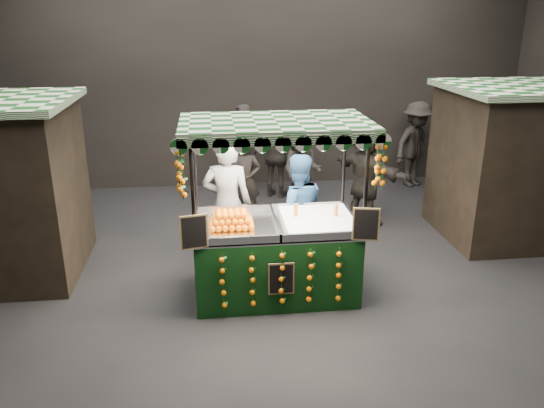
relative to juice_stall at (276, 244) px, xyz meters
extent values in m
plane|color=black|center=(0.16, 0.18, -0.76)|extent=(12.00, 12.00, 0.00)
cube|color=black|center=(0.16, 5.18, 1.74)|extent=(12.00, 0.10, 5.00)
cube|color=black|center=(0.16, -4.82, 1.74)|extent=(12.00, 0.10, 5.00)
cube|color=black|center=(4.56, 1.68, 0.49)|extent=(2.80, 2.00, 2.50)
cube|color=#115118|center=(4.56, 1.68, 1.79)|extent=(3.00, 2.20, 0.10)
cube|color=black|center=(-0.01, 0.04, -0.27)|extent=(2.16, 1.18, 0.98)
cube|color=silver|center=(-0.01, 0.04, 0.24)|extent=(2.16, 1.18, 0.04)
cylinder|color=black|center=(-1.06, -0.52, 0.42)|extent=(0.05, 0.05, 2.35)
cylinder|color=black|center=(1.04, -0.52, 0.42)|extent=(0.05, 0.05, 2.35)
cylinder|color=black|center=(-1.06, 0.60, 0.42)|extent=(0.05, 0.05, 2.35)
cylinder|color=black|center=(1.04, 0.60, 0.42)|extent=(0.05, 0.05, 2.35)
cube|color=#115118|center=(-0.01, 0.04, 1.64)|extent=(2.40, 1.42, 0.08)
cube|color=silver|center=(0.58, 0.04, 0.30)|extent=(0.96, 1.06, 0.08)
cube|color=black|center=(-1.07, -0.58, 0.47)|extent=(0.33, 0.09, 0.43)
cube|color=black|center=(1.05, -0.58, 0.47)|extent=(0.33, 0.09, 0.43)
cube|color=black|center=(-0.01, -0.59, -0.22)|extent=(0.33, 0.02, 0.43)
imported|color=gray|center=(-0.62, 0.99, 0.25)|extent=(0.79, 0.58, 2.01)
imported|color=navy|center=(0.42, 0.86, 0.13)|extent=(0.88, 0.69, 1.78)
imported|color=black|center=(-0.21, 2.90, 0.02)|extent=(0.60, 0.43, 1.56)
imported|color=black|center=(0.91, 3.25, 0.06)|extent=(0.98, 0.90, 1.63)
imported|color=#2A2722|center=(0.54, 4.18, 0.14)|extent=(1.13, 0.87, 1.79)
imported|color=#2A2622|center=(3.69, 4.60, 0.19)|extent=(1.41, 1.22, 1.89)
imported|color=#272320|center=(-4.34, 2.89, 0.06)|extent=(0.92, 0.75, 1.64)
imported|color=#2D2925|center=(1.96, 2.52, 0.18)|extent=(1.36, 1.78, 1.88)
imported|color=#2D2725|center=(-0.15, 4.78, 0.18)|extent=(0.49, 0.71, 1.87)
camera|label=1|loc=(-0.84, -6.63, 2.97)|focal=35.70mm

